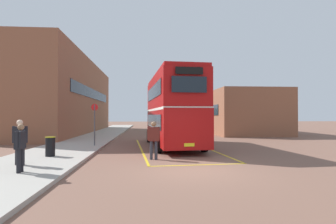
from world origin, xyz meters
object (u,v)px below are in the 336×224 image
at_px(double_decker_bus, 172,109).
at_px(pedestrian_waiting_near, 20,139).
at_px(litter_bin, 50,146).
at_px(single_deck_bus, 181,118).
at_px(bus_stop_sign, 95,120).
at_px(pedestrian_waiting_far, 20,145).
at_px(pedestrian_boarding, 154,137).

xyz_separation_m(double_decker_bus, pedestrian_waiting_near, (-6.65, -7.09, -1.34)).
bearing_deg(double_decker_bus, litter_bin, -142.17).
relative_size(single_deck_bus, bus_stop_sign, 3.32).
relative_size(single_deck_bus, litter_bin, 9.62).
bearing_deg(pedestrian_waiting_far, litter_bin, 94.21).
xyz_separation_m(pedestrian_boarding, pedestrian_waiting_far, (-4.61, -3.22, 0.04)).
distance_m(pedestrian_waiting_near, bus_stop_sign, 6.94).
bearing_deg(double_decker_bus, pedestrian_waiting_near, -133.18).
bearing_deg(pedestrian_waiting_near, single_deck_bus, 70.37).
relative_size(pedestrian_boarding, pedestrian_waiting_far, 1.09).
xyz_separation_m(double_decker_bus, pedestrian_boarding, (-1.38, -5.32, -1.47)).
height_order(single_deck_bus, pedestrian_boarding, single_deck_bus).
height_order(double_decker_bus, single_deck_bus, double_decker_bus).
height_order(litter_bin, bus_stop_sign, bus_stop_sign).
relative_size(double_decker_bus, litter_bin, 10.86).
xyz_separation_m(double_decker_bus, bus_stop_sign, (-5.05, -0.37, -0.76)).
relative_size(pedestrian_waiting_near, bus_stop_sign, 0.66).
height_order(pedestrian_boarding, bus_stop_sign, bus_stop_sign).
bearing_deg(pedestrian_waiting_near, pedestrian_waiting_far, -65.65).
xyz_separation_m(litter_bin, bus_stop_sign, (1.21, 4.50, 1.15)).
relative_size(double_decker_bus, pedestrian_waiting_near, 5.69).
xyz_separation_m(pedestrian_boarding, bus_stop_sign, (-3.67, 4.96, 0.71)).
xyz_separation_m(single_deck_bus, litter_bin, (-9.46, -25.37, -1.03)).
height_order(pedestrian_boarding, pedestrian_waiting_near, pedestrian_waiting_near).
relative_size(double_decker_bus, pedestrian_waiting_far, 6.12).
xyz_separation_m(double_decker_bus, pedestrian_waiting_far, (-5.99, -8.55, -1.43)).
bearing_deg(pedestrian_waiting_near, litter_bin, 80.10).
bearing_deg(pedestrian_boarding, bus_stop_sign, 126.49).
bearing_deg(pedestrian_waiting_far, pedestrian_boarding, 34.97).
distance_m(pedestrian_boarding, pedestrian_waiting_far, 5.63).
height_order(pedestrian_boarding, pedestrian_waiting_far, pedestrian_boarding).
bearing_deg(pedestrian_waiting_far, single_deck_bus, 72.46).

